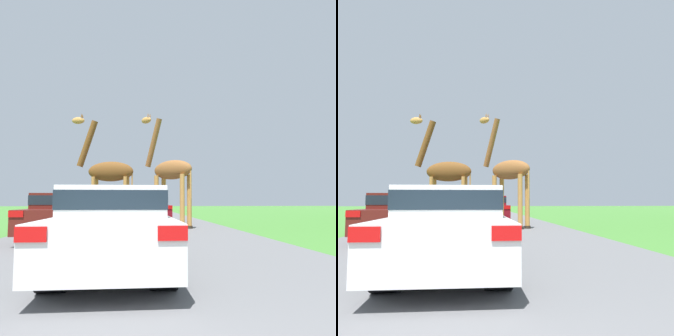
{
  "view_description": "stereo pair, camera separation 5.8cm",
  "coord_description": "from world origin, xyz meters",
  "views": [
    {
      "loc": [
        -0.07,
        -0.59,
        1.13
      ],
      "look_at": [
        1.41,
        14.38,
        2.53
      ],
      "focal_mm": 38.0,
      "sensor_mm": 36.0,
      "label": 1
    },
    {
      "loc": [
        -0.01,
        -0.59,
        1.13
      ],
      "look_at": [
        1.41,
        14.38,
        2.53
      ],
      "focal_mm": 38.0,
      "sensor_mm": 36.0,
      "label": 2
    }
  ],
  "objects": [
    {
      "name": "giraffe_companion",
      "position": [
        -1.18,
        14.81,
        2.38
      ],
      "size": [
        2.78,
        0.95,
        4.96
      ],
      "rotation": [
        0.0,
        0.0,
        1.38
      ],
      "color": "#B77F3D",
      "rests_on": "ground"
    },
    {
      "name": "car_queue_left",
      "position": [
        -2.08,
        10.69,
        0.73
      ],
      "size": [
        1.94,
        4.64,
        1.36
      ],
      "color": "#561914",
      "rests_on": "ground"
    },
    {
      "name": "car_lead_maroon",
      "position": [
        -0.36,
        5.47,
        0.72
      ],
      "size": [
        1.74,
        4.71,
        1.36
      ],
      "color": "silver",
      "rests_on": "ground"
    },
    {
      "name": "giraffe_near_road",
      "position": [
        1.51,
        14.48,
        2.27
      ],
      "size": [
        2.28,
        2.28,
        5.14
      ],
      "rotation": [
        0.0,
        0.0,
        0.79
      ],
      "color": "#B77F3D",
      "rests_on": "ground"
    },
    {
      "name": "car_queue_right",
      "position": [
        0.86,
        18.27,
        0.75
      ],
      "size": [
        1.87,
        4.34,
        1.4
      ],
      "color": "maroon",
      "rests_on": "ground"
    },
    {
      "name": "road",
      "position": [
        0.0,
        30.0,
        0.0
      ],
      "size": [
        8.15,
        120.0,
        0.0
      ],
      "color": "#5B5B5E",
      "rests_on": "ground"
    }
  ]
}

